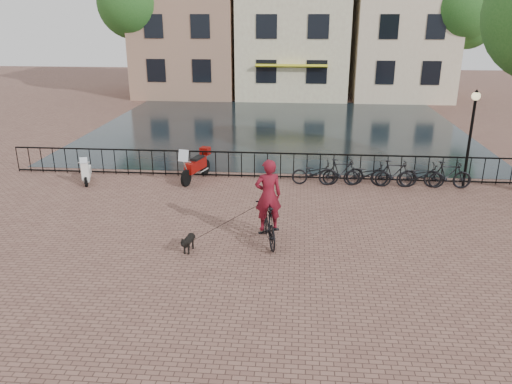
# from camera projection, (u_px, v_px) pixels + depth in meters

# --- Properties ---
(ground) EXTENTS (100.00, 100.00, 0.00)m
(ground) POSITION_uv_depth(u_px,v_px,m) (245.00, 283.00, 11.70)
(ground) COLOR brown
(ground) RESTS_ON ground
(canal_water) EXTENTS (20.00, 20.00, 0.00)m
(canal_water) POSITION_uv_depth(u_px,v_px,m) (278.00, 127.00, 27.94)
(canal_water) COLOR black
(canal_water) RESTS_ON ground
(railing) EXTENTS (20.00, 0.05, 1.02)m
(railing) POSITION_uv_depth(u_px,v_px,m) (267.00, 166.00, 19.04)
(railing) COLOR black
(railing) RESTS_ON ground
(canal_house_left) EXTENTS (7.50, 9.00, 12.80)m
(canal_house_left) POSITION_uv_depth(u_px,v_px,m) (190.00, 9.00, 38.34)
(canal_house_left) COLOR #997459
(canal_house_left) RESTS_ON ground
(canal_house_mid) EXTENTS (8.00, 9.50, 11.80)m
(canal_house_mid) POSITION_uv_depth(u_px,v_px,m) (294.00, 16.00, 37.84)
(canal_house_mid) COLOR #BEAE90
(canal_house_mid) RESTS_ON ground
(canal_house_right) EXTENTS (7.00, 9.00, 13.30)m
(canal_house_right) POSITION_uv_depth(u_px,v_px,m) (402.00, 5.00, 36.93)
(canal_house_right) COLOR beige
(canal_house_right) RESTS_ON ground
(tree_far_left) EXTENTS (5.04, 5.04, 9.27)m
(tree_far_left) POSITION_uv_depth(u_px,v_px,m) (133.00, 3.00, 35.71)
(tree_far_left) COLOR black
(tree_far_left) RESTS_ON ground
(tree_far_right) EXTENTS (4.76, 4.76, 8.76)m
(tree_far_right) POSITION_uv_depth(u_px,v_px,m) (462.00, 9.00, 33.93)
(tree_far_right) COLOR black
(tree_far_right) RESTS_ON ground
(lamp_post) EXTENTS (0.30, 0.30, 3.45)m
(lamp_post) POSITION_uv_depth(u_px,v_px,m) (472.00, 123.00, 17.45)
(lamp_post) COLOR black
(lamp_post) RESTS_ON ground
(cyclist) EXTENTS (1.06, 2.11, 2.78)m
(cyclist) POSITION_uv_depth(u_px,v_px,m) (268.00, 207.00, 13.44)
(cyclist) COLOR black
(cyclist) RESTS_ON ground
(dog) EXTENTS (0.34, 0.78, 0.51)m
(dog) POSITION_uv_depth(u_px,v_px,m) (189.00, 242.00, 13.19)
(dog) COLOR black
(dog) RESTS_ON ground
(motorcycle) EXTENTS (1.03, 2.05, 1.43)m
(motorcycle) POSITION_uv_depth(u_px,v_px,m) (196.00, 162.00, 18.74)
(motorcycle) COLOR #950F0A
(motorcycle) RESTS_ON ground
(scooter) EXTENTS (0.71, 1.28, 1.15)m
(scooter) POSITION_uv_depth(u_px,v_px,m) (86.00, 168.00, 18.53)
(scooter) COLOR silver
(scooter) RESTS_ON ground
(parked_bike_0) EXTENTS (1.74, 0.66, 0.90)m
(parked_bike_0) POSITION_uv_depth(u_px,v_px,m) (315.00, 173.00, 18.35)
(parked_bike_0) COLOR black
(parked_bike_0) RESTS_ON ground
(parked_bike_1) EXTENTS (1.71, 0.67, 1.00)m
(parked_bike_1) POSITION_uv_depth(u_px,v_px,m) (341.00, 172.00, 18.26)
(parked_bike_1) COLOR black
(parked_bike_1) RESTS_ON ground
(parked_bike_2) EXTENTS (1.73, 0.63, 0.90)m
(parked_bike_2) POSITION_uv_depth(u_px,v_px,m) (367.00, 174.00, 18.19)
(parked_bike_2) COLOR black
(parked_bike_2) RESTS_ON ground
(parked_bike_3) EXTENTS (1.67, 0.51, 1.00)m
(parked_bike_3) POSITION_uv_depth(u_px,v_px,m) (394.00, 174.00, 18.10)
(parked_bike_3) COLOR black
(parked_bike_3) RESTS_ON ground
(parked_bike_4) EXTENTS (1.73, 0.64, 0.90)m
(parked_bike_4) POSITION_uv_depth(u_px,v_px,m) (421.00, 176.00, 18.04)
(parked_bike_4) COLOR black
(parked_bike_4) RESTS_ON ground
(parked_bike_5) EXTENTS (1.67, 0.50, 1.00)m
(parked_bike_5) POSITION_uv_depth(u_px,v_px,m) (448.00, 175.00, 17.94)
(parked_bike_5) COLOR black
(parked_bike_5) RESTS_ON ground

